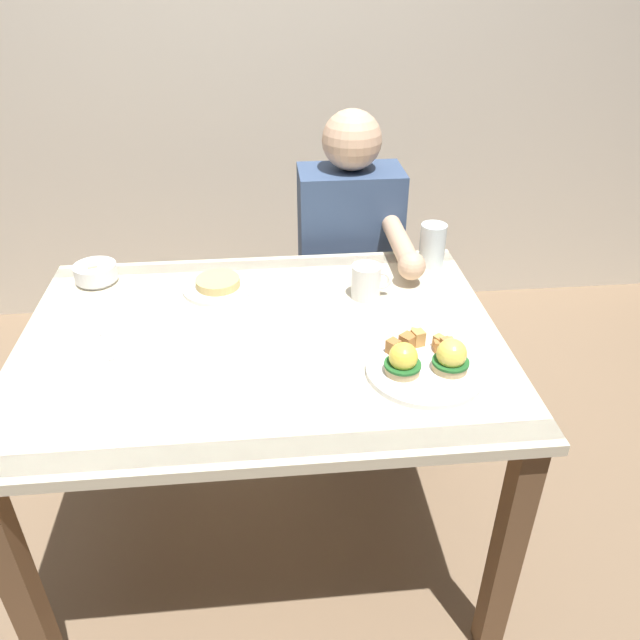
{
  "coord_description": "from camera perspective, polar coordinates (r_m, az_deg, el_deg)",
  "views": [
    {
      "loc": [
        0.02,
        -1.31,
        1.6
      ],
      "look_at": [
        0.15,
        0.0,
        0.78
      ],
      "focal_mm": 35.04,
      "sensor_mm": 36.0,
      "label": 1
    }
  ],
  "objects": [
    {
      "name": "ground_plane",
      "position": [
        2.07,
        -4.33,
        -18.91
      ],
      "size": [
        6.0,
        6.0,
        0.0
      ],
      "primitive_type": "plane",
      "color": "#7F664C"
    },
    {
      "name": "coffee_mug",
      "position": [
        1.71,
        4.3,
        3.62
      ],
      "size": [
        0.11,
        0.08,
        0.09
      ],
      "color": "white",
      "rests_on": "dining_table"
    },
    {
      "name": "side_plate",
      "position": [
        1.78,
        -9.29,
        3.14
      ],
      "size": [
        0.2,
        0.2,
        0.04
      ],
      "color": "white",
      "rests_on": "dining_table"
    },
    {
      "name": "fork",
      "position": [
        1.63,
        -18.95,
        -1.83
      ],
      "size": [
        0.07,
        0.15,
        0.0
      ],
      "color": "silver",
      "rests_on": "dining_table"
    },
    {
      "name": "fruit_bowl",
      "position": [
        1.9,
        -19.8,
        4.06
      ],
      "size": [
        0.12,
        0.12,
        0.06
      ],
      "color": "white",
      "rests_on": "dining_table"
    },
    {
      "name": "dining_table",
      "position": [
        1.63,
        -5.22,
        -4.65
      ],
      "size": [
        1.2,
        0.9,
        0.74
      ],
      "color": "beige",
      "rests_on": "ground_plane"
    },
    {
      "name": "back_wall",
      "position": [
        2.82,
        -6.6,
        25.65
      ],
      "size": [
        4.8,
        0.1,
        2.6
      ],
      "primitive_type": "cube",
      "color": "beige",
      "rests_on": "ground_plane"
    },
    {
      "name": "water_glass_near",
      "position": [
        1.91,
        10.21,
        6.6
      ],
      "size": [
        0.08,
        0.08,
        0.13
      ],
      "color": "silver",
      "rests_on": "dining_table"
    },
    {
      "name": "eggs_benedict_plate",
      "position": [
        1.44,
        9.66,
        -3.89
      ],
      "size": [
        0.27,
        0.27,
        0.09
      ],
      "color": "white",
      "rests_on": "dining_table"
    },
    {
      "name": "diner_person",
      "position": [
        2.15,
        2.85,
        5.72
      ],
      "size": [
        0.34,
        0.54,
        1.14
      ],
      "color": "#33333D",
      "rests_on": "ground_plane"
    }
  ]
}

